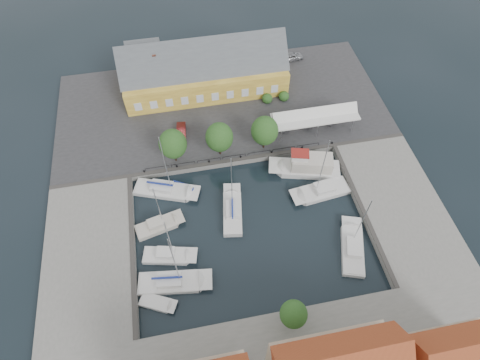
% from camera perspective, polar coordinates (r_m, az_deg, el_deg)
% --- Properties ---
extents(ground, '(140.00, 140.00, 0.00)m').
position_cam_1_polar(ground, '(57.73, 1.14, -5.61)').
color(ground, black).
rests_on(ground, ground).
extents(north_quay, '(56.00, 26.00, 1.00)m').
position_cam_1_polar(north_quay, '(71.57, -2.65, 10.39)').
color(north_quay, '#2D2D30').
rests_on(north_quay, ground).
extents(west_quay, '(12.00, 24.00, 1.00)m').
position_cam_1_polar(west_quay, '(57.98, -20.59, -10.27)').
color(west_quay, slate).
rests_on(west_quay, ground).
extents(east_quay, '(12.00, 24.00, 1.00)m').
position_cam_1_polar(east_quay, '(62.87, 21.61, -3.22)').
color(east_quay, slate).
rests_on(east_quay, ground).
extents(quay_edge_fittings, '(56.00, 24.72, 0.40)m').
position_cam_1_polar(quay_edge_fittings, '(59.34, 0.25, -1.20)').
color(quay_edge_fittings, '#383533').
rests_on(quay_edge_fittings, north_quay).
extents(warehouse, '(28.56, 14.00, 9.55)m').
position_cam_1_polar(warehouse, '(72.82, -5.57, 15.18)').
color(warehouse, '#B88A2C').
rests_on(warehouse, north_quay).
extents(tent_canopy, '(14.00, 4.00, 2.83)m').
position_cam_1_polar(tent_canopy, '(66.33, 10.65, 8.84)').
color(tent_canopy, silver).
rests_on(tent_canopy, north_quay).
extents(quay_trees, '(18.20, 4.20, 6.30)m').
position_cam_1_polar(quay_trees, '(60.63, -2.96, 6.10)').
color(quay_trees, black).
rests_on(quay_trees, north_quay).
extents(car_silver, '(4.88, 2.55, 1.58)m').
position_cam_1_polar(car_silver, '(80.67, 7.30, 17.01)').
color(car_silver, '#98999F').
rests_on(car_silver, north_quay).
extents(car_red, '(1.81, 4.24, 1.36)m').
position_cam_1_polar(car_red, '(66.32, -8.34, 6.77)').
color(car_red, '#5F1516').
rests_on(car_red, north_quay).
extents(center_sailboat, '(3.91, 8.92, 11.96)m').
position_cam_1_polar(center_sailboat, '(57.99, -1.08, -4.47)').
color(center_sailboat, silver).
rests_on(center_sailboat, ground).
extents(trawler, '(11.40, 5.95, 5.00)m').
position_cam_1_polar(trawler, '(62.67, 9.56, 1.85)').
color(trawler, silver).
rests_on(trawler, ground).
extents(east_boat_a, '(9.27, 3.98, 12.63)m').
position_cam_1_polar(east_boat_a, '(61.20, 11.46, -1.63)').
color(east_boat_a, silver).
rests_on(east_boat_a, ground).
extents(east_boat_c, '(5.41, 9.29, 11.40)m').
position_cam_1_polar(east_boat_c, '(57.33, 15.66, -9.32)').
color(east_boat_c, silver).
rests_on(east_boat_c, ground).
extents(west_boat_a, '(10.15, 6.01, 12.94)m').
position_cam_1_polar(west_boat_a, '(61.11, -10.57, -1.51)').
color(west_boat_a, silver).
rests_on(west_boat_a, ground).
extents(west_boat_b, '(7.21, 3.89, 9.67)m').
position_cam_1_polar(west_boat_b, '(58.03, -11.46, -6.41)').
color(west_boat_b, '#BBB5A8').
rests_on(west_boat_b, ground).
extents(west_boat_c, '(7.56, 3.85, 10.02)m').
position_cam_1_polar(west_boat_c, '(55.57, -10.08, -10.61)').
color(west_boat_c, silver).
rests_on(west_boat_c, ground).
extents(west_boat_d, '(9.87, 4.14, 12.67)m').
position_cam_1_polar(west_boat_d, '(53.95, -9.47, -14.20)').
color(west_boat_d, silver).
rests_on(west_boat_d, ground).
extents(launch_sw, '(4.99, 3.65, 0.98)m').
position_cam_1_polar(launch_sw, '(53.52, -11.63, -16.81)').
color(launch_sw, silver).
rests_on(launch_sw, ground).
extents(launch_nw, '(4.71, 3.74, 0.88)m').
position_cam_1_polar(launch_nw, '(60.99, -7.98, -1.36)').
color(launch_nw, navy).
rests_on(launch_nw, ground).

